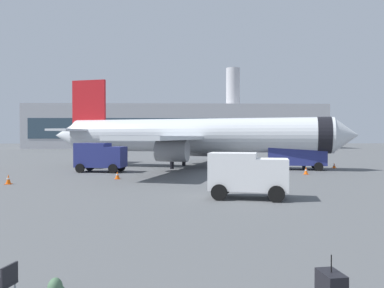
{
  "coord_description": "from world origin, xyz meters",
  "views": [
    {
      "loc": [
        -0.24,
        -2.36,
        3.5
      ],
      "look_at": [
        0.54,
        24.18,
        3.0
      ],
      "focal_mm": 34.88,
      "sensor_mm": 36.0,
      "label": 1
    }
  ],
  "objects_px": {
    "airplane_at_gate": "(193,136)",
    "service_truck": "(100,156)",
    "cargo_van": "(247,173)",
    "safety_cone_mid": "(306,171)",
    "safety_cone_outer": "(8,179)",
    "fuel_truck": "(296,153)",
    "safety_cone_near": "(334,166)",
    "safety_cone_far": "(117,175)",
    "gate_chair": "(4,282)"
  },
  "relations": [
    {
      "from": "airplane_at_gate",
      "to": "cargo_van",
      "type": "bearing_deg",
      "value": -83.67
    },
    {
      "from": "safety_cone_outer",
      "to": "service_truck",
      "type": "bearing_deg",
      "value": 63.68
    },
    {
      "from": "safety_cone_outer",
      "to": "airplane_at_gate",
      "type": "bearing_deg",
      "value": 46.34
    },
    {
      "from": "gate_chair",
      "to": "fuel_truck",
      "type": "bearing_deg",
      "value": 63.33
    },
    {
      "from": "safety_cone_near",
      "to": "safety_cone_outer",
      "type": "xyz_separation_m",
      "value": [
        -30.01,
        -13.43,
        0.07
      ]
    },
    {
      "from": "service_truck",
      "to": "safety_cone_far",
      "type": "bearing_deg",
      "value": -66.28
    },
    {
      "from": "service_truck",
      "to": "safety_cone_mid",
      "type": "height_order",
      "value": "service_truck"
    },
    {
      "from": "safety_cone_far",
      "to": "gate_chair",
      "type": "height_order",
      "value": "gate_chair"
    },
    {
      "from": "safety_cone_mid",
      "to": "gate_chair",
      "type": "distance_m",
      "value": 30.79
    },
    {
      "from": "safety_cone_near",
      "to": "safety_cone_outer",
      "type": "height_order",
      "value": "safety_cone_outer"
    },
    {
      "from": "cargo_van",
      "to": "safety_cone_outer",
      "type": "distance_m",
      "value": 17.94
    },
    {
      "from": "cargo_van",
      "to": "safety_cone_outer",
      "type": "bearing_deg",
      "value": 157.58
    },
    {
      "from": "safety_cone_far",
      "to": "gate_chair",
      "type": "distance_m",
      "value": 23.36
    },
    {
      "from": "airplane_at_gate",
      "to": "gate_chair",
      "type": "distance_m",
      "value": 35.45
    },
    {
      "from": "safety_cone_near",
      "to": "safety_cone_mid",
      "type": "distance_m",
      "value": 8.82
    },
    {
      "from": "cargo_van",
      "to": "service_truck",
      "type": "bearing_deg",
      "value": 125.93
    },
    {
      "from": "fuel_truck",
      "to": "safety_cone_outer",
      "type": "relative_size",
      "value": 8.7
    },
    {
      "from": "airplane_at_gate",
      "to": "gate_chair",
      "type": "height_order",
      "value": "airplane_at_gate"
    },
    {
      "from": "safety_cone_far",
      "to": "service_truck",
      "type": "bearing_deg",
      "value": 113.72
    },
    {
      "from": "safety_cone_outer",
      "to": "safety_cone_mid",
      "type": "bearing_deg",
      "value": 15.01
    },
    {
      "from": "safety_cone_near",
      "to": "airplane_at_gate",
      "type": "bearing_deg",
      "value": 174.97
    },
    {
      "from": "airplane_at_gate",
      "to": "fuel_truck",
      "type": "bearing_deg",
      "value": -16.03
    },
    {
      "from": "airplane_at_gate",
      "to": "gate_chair",
      "type": "xyz_separation_m",
      "value": [
        -5.03,
        -34.95,
        -3.16
      ]
    },
    {
      "from": "airplane_at_gate",
      "to": "gate_chair",
      "type": "relative_size",
      "value": 40.9
    },
    {
      "from": "fuel_truck",
      "to": "cargo_van",
      "type": "relative_size",
      "value": 1.35
    },
    {
      "from": "cargo_van",
      "to": "safety_cone_mid",
      "type": "distance_m",
      "value": 15.6
    },
    {
      "from": "safety_cone_outer",
      "to": "fuel_truck",
      "type": "bearing_deg",
      "value": 24.97
    },
    {
      "from": "airplane_at_gate",
      "to": "gate_chair",
      "type": "bearing_deg",
      "value": -98.19
    },
    {
      "from": "service_truck",
      "to": "safety_cone_mid",
      "type": "distance_m",
      "value": 20.03
    },
    {
      "from": "airplane_at_gate",
      "to": "service_truck",
      "type": "xyz_separation_m",
      "value": [
        -9.44,
        -5.31,
        -2.05
      ]
    },
    {
      "from": "safety_cone_mid",
      "to": "safety_cone_outer",
      "type": "bearing_deg",
      "value": -164.99
    },
    {
      "from": "safety_cone_far",
      "to": "safety_cone_mid",
      "type": "bearing_deg",
      "value": 11.25
    },
    {
      "from": "fuel_truck",
      "to": "safety_cone_near",
      "type": "height_order",
      "value": "fuel_truck"
    },
    {
      "from": "fuel_truck",
      "to": "cargo_van",
      "type": "distance_m",
      "value": 20.39
    },
    {
      "from": "service_truck",
      "to": "fuel_truck",
      "type": "bearing_deg",
      "value": 6.07
    },
    {
      "from": "cargo_van",
      "to": "safety_cone_near",
      "type": "bearing_deg",
      "value": 56.41
    },
    {
      "from": "airplane_at_gate",
      "to": "safety_cone_mid",
      "type": "distance_m",
      "value": 13.64
    },
    {
      "from": "safety_cone_mid",
      "to": "safety_cone_outer",
      "type": "xyz_separation_m",
      "value": [
        -24.48,
        -6.56,
        0.02
      ]
    },
    {
      "from": "cargo_van",
      "to": "gate_chair",
      "type": "bearing_deg",
      "value": -119.23
    },
    {
      "from": "airplane_at_gate",
      "to": "safety_cone_mid",
      "type": "height_order",
      "value": "airplane_at_gate"
    },
    {
      "from": "service_truck",
      "to": "airplane_at_gate",
      "type": "bearing_deg",
      "value": 29.36
    },
    {
      "from": "service_truck",
      "to": "safety_cone_mid",
      "type": "relative_size",
      "value": 7.42
    },
    {
      "from": "safety_cone_near",
      "to": "safety_cone_mid",
      "type": "bearing_deg",
      "value": -128.84
    },
    {
      "from": "safety_cone_mid",
      "to": "safety_cone_far",
      "type": "relative_size",
      "value": 1.06
    },
    {
      "from": "safety_cone_near",
      "to": "service_truck",
      "type": "bearing_deg",
      "value": -171.21
    },
    {
      "from": "cargo_van",
      "to": "gate_chair",
      "type": "relative_size",
      "value": 5.51
    },
    {
      "from": "safety_cone_mid",
      "to": "gate_chair",
      "type": "bearing_deg",
      "value": -119.93
    },
    {
      "from": "safety_cone_near",
      "to": "safety_cone_outer",
      "type": "distance_m",
      "value": 32.88
    },
    {
      "from": "airplane_at_gate",
      "to": "service_truck",
      "type": "relative_size",
      "value": 6.88
    },
    {
      "from": "safety_cone_near",
      "to": "safety_cone_far",
      "type": "xyz_separation_m",
      "value": [
        -22.52,
        -10.25,
        0.03
      ]
    }
  ]
}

